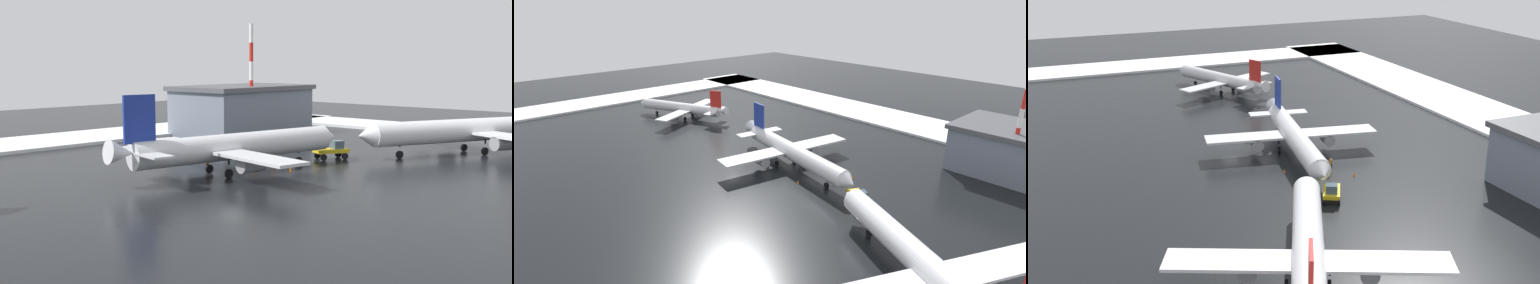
{
  "view_description": "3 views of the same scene",
  "coord_description": "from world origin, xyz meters",
  "views": [
    {
      "loc": [
        45.75,
        44.87,
        13.51
      ],
      "look_at": [
        -9.69,
        -5.53,
        3.85
      ],
      "focal_mm": 45.0,
      "sensor_mm": 36.0,
      "label": 1
    },
    {
      "loc": [
        -57.78,
        41.87,
        30.62
      ],
      "look_at": [
        0.08,
        -9.73,
        2.44
      ],
      "focal_mm": 28.0,
      "sensor_mm": 36.0,
      "label": 2
    },
    {
      "loc": [
        -94.55,
        30.06,
        34.81
      ],
      "look_at": [
        -8.66,
        -5.92,
        2.77
      ],
      "focal_mm": 45.0,
      "sensor_mm": 36.0,
      "label": 3
    }
  ],
  "objects": [
    {
      "name": "ground_plane",
      "position": [
        0.0,
        0.0,
        0.0
      ],
      "size": [
        240.0,
        240.0,
        0.0
      ],
      "primitive_type": "plane",
      "color": "black"
    },
    {
      "name": "snow_bank_far",
      "position": [
        0.0,
        -50.0,
        0.26
      ],
      "size": [
        152.0,
        16.0,
        0.53
      ],
      "primitive_type": "cube",
      "color": "white",
      "rests_on": "ground_plane"
    },
    {
      "name": "snow_bank_right",
      "position": [
        67.0,
        0.0,
        0.26
      ],
      "size": [
        14.0,
        116.0,
        0.53
      ],
      "primitive_type": "cube",
      "color": "white",
      "rests_on": "ground_plane"
    },
    {
      "name": "airplane_foreground_jet",
      "position": [
        -8.13,
        -7.9,
        3.24
      ],
      "size": [
        32.95,
        27.53,
        9.82
      ],
      "rotation": [
        0.0,
        0.0,
        2.97
      ],
      "color": "silver",
      "rests_on": "ground_plane"
    },
    {
      "name": "airplane_distant_tail",
      "position": [
        35.02,
        -9.62,
        2.75
      ],
      "size": [
        26.44,
        22.45,
        8.32
      ],
      "rotation": [
        0.0,
        0.0,
        0.43
      ],
      "color": "silver",
      "rests_on": "ground_plane"
    },
    {
      "name": "airplane_parked_starboard",
      "position": [
        -42.08,
        5.42,
        3.41
      ],
      "size": [
        32.88,
        27.91,
        10.33
      ],
      "rotation": [
        0.0,
        0.0,
        5.86
      ],
      "color": "white",
      "rests_on": "ground_plane"
    },
    {
      "name": "pushback_tug",
      "position": [
        -25.47,
        -5.68,
        1.28
      ],
      "size": [
        5.1,
        4.08,
        2.5
      ],
      "rotation": [
        0.0,
        0.0,
        2.66
      ],
      "color": "gold",
      "rests_on": "ground_plane"
    },
    {
      "name": "ground_crew_near_tug",
      "position": [
        -17.37,
        -9.35,
        0.97
      ],
      "size": [
        0.36,
        0.36,
        1.71
      ],
      "rotation": [
        0.0,
        0.0,
        1.34
      ],
      "color": "black",
      "rests_on": "ground_plane"
    },
    {
      "name": "ground_crew_beside_wing",
      "position": [
        -15.32,
        -10.71,
        0.97
      ],
      "size": [
        0.36,
        0.36,
        1.71
      ],
      "rotation": [
        0.0,
        0.0,
        3.19
      ],
      "color": "black",
      "rests_on": "ground_plane"
    },
    {
      "name": "ground_crew_by_nose_gear",
      "position": [
        -7.16,
        -11.27,
        0.97
      ],
      "size": [
        0.36,
        0.36,
        1.71
      ],
      "rotation": [
        0.0,
        0.0,
        5.34
      ],
      "color": "black",
      "rests_on": "ground_plane"
    },
    {
      "name": "antenna_mast",
      "position": [
        -37.9,
        -32.29,
        9.88
      ],
      "size": [
        0.7,
        0.7,
        19.75
      ],
      "color": "red",
      "rests_on": "ground_plane"
    },
    {
      "name": "traffic_cone_near_nose",
      "position": [
        -13.96,
        -3.76,
        0.28
      ],
      "size": [
        0.36,
        0.36,
        0.55
      ],
      "primitive_type": "cone",
      "color": "orange",
      "rests_on": "ground_plane"
    },
    {
      "name": "traffic_cone_mid_line",
      "position": [
        -19.13,
        -12.57,
        0.28
      ],
      "size": [
        0.36,
        0.36,
        0.55
      ],
      "primitive_type": "cone",
      "color": "orange",
      "rests_on": "ground_plane"
    }
  ]
}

